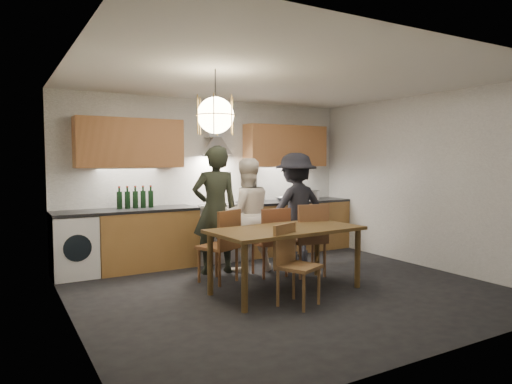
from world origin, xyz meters
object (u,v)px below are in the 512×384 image
person_left (215,210)px  wine_bottles (135,197)px  stock_pot (313,195)px  chair_front (292,259)px  dining_table (286,235)px  person_mid (246,215)px  person_right (296,208)px  mixing_bowl (284,199)px  chair_back_left (223,241)px

person_left → wine_bottles: person_left is taller
stock_pot → chair_front: bearing=-131.1°
dining_table → person_mid: person_mid is taller
person_mid → wine_bottles: person_mid is taller
chair_front → person_right: person_right is taller
stock_pot → person_left: bearing=-162.2°
person_left → mixing_bowl: person_left is taller
chair_front → mixing_bowl: 2.95m
person_mid → mixing_bowl: bearing=-134.3°
person_left → mixing_bowl: bearing=-146.9°
person_left → stock_pot: person_left is taller
person_mid → stock_pot: (1.83, 0.83, 0.16)m
person_left → mixing_bowl: (1.68, 0.76, 0.03)m
person_left → mixing_bowl: size_ratio=6.42×
dining_table → person_right: 1.62m
dining_table → stock_pot: bearing=42.2°
chair_front → person_left: 1.77m
person_mid → person_right: size_ratio=0.95×
dining_table → person_mid: bearing=82.1°
chair_back_left → stock_pot: (2.42, 1.27, 0.43)m
chair_front → person_left: person_left is taller
chair_back_left → person_left: person_left is taller
person_left → stock_pot: bearing=-153.5°
chair_back_left → stock_pot: size_ratio=4.24×
chair_back_left → wine_bottles: size_ratio=1.77×
chair_back_left → chair_front: 1.22m
mixing_bowl → stock_pot: 0.60m
person_left → stock_pot: size_ratio=7.98×
mixing_bowl → stock_pot: stock_pot is taller
chair_front → person_right: (1.24, 1.71, 0.35)m
chair_front → person_mid: bearing=55.9°
dining_table → person_left: size_ratio=1.06×
person_left → person_mid: (0.45, -0.09, -0.09)m
dining_table → chair_front: (-0.22, -0.46, -0.18)m
chair_back_left → wine_bottles: 1.66m
dining_table → wine_bottles: 2.49m
person_right → mixing_bowl: bearing=-113.2°
dining_table → wine_bottles: (-1.27, 2.11, 0.37)m
person_mid → wine_bottles: 1.66m
stock_pot → dining_table: bearing=-133.8°
wine_bottles → dining_table: bearing=-59.1°
dining_table → person_mid: size_ratio=1.17×
chair_back_left → person_left: (0.14, 0.53, 0.35)m
person_mid → person_right: person_right is taller
person_left → wine_bottles: size_ratio=3.33×
wine_bottles → mixing_bowl: bearing=-2.0°
mixing_bowl → chair_back_left: bearing=-144.5°
person_mid → person_right: bearing=-163.7°
chair_back_left → person_mid: size_ratio=0.59×
dining_table → person_left: person_left is taller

